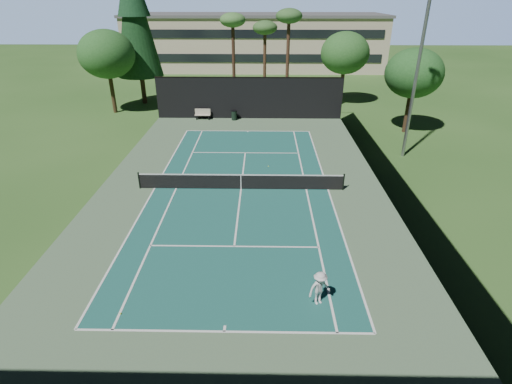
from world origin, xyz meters
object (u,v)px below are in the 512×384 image
at_px(tennis_ball_d, 190,175).
at_px(park_bench, 203,114).
at_px(tennis_ball_b, 181,183).
at_px(tennis_ball_c, 268,166).
at_px(tennis_ball_a, 121,314).
at_px(tennis_net, 241,181).
at_px(trash_bin, 234,115).
at_px(player, 320,288).

bearing_deg(tennis_ball_d, park_bench, 94.13).
height_order(tennis_ball_b, tennis_ball_c, tennis_ball_b).
bearing_deg(tennis_ball_c, tennis_ball_a, -111.61).
height_order(tennis_net, trash_bin, tennis_net).
distance_m(tennis_ball_a, tennis_ball_d, 13.11).
bearing_deg(tennis_ball_c, tennis_ball_d, -162.92).
height_order(tennis_ball_b, park_bench, park_bench).
distance_m(tennis_ball_b, tennis_ball_c, 6.43).
bearing_deg(trash_bin, tennis_ball_c, -74.62).
xyz_separation_m(tennis_ball_c, trash_bin, (-3.23, 11.75, 0.44)).
xyz_separation_m(tennis_ball_b, trash_bin, (2.50, 14.66, 0.44)).
xyz_separation_m(tennis_net, park_bench, (-4.56, 15.61, -0.01)).
height_order(tennis_ball_a, trash_bin, trash_bin).
relative_size(tennis_ball_a, park_bench, 0.05).
height_order(tennis_net, tennis_ball_b, tennis_net).
relative_size(tennis_net, trash_bin, 13.65).
xyz_separation_m(player, park_bench, (-8.17, 25.90, -0.19)).
distance_m(tennis_ball_d, trash_bin, 13.56).
bearing_deg(tennis_ball_b, tennis_ball_c, 26.96).
bearing_deg(tennis_ball_a, tennis_ball_c, 68.39).
height_order(tennis_net, player, player).
height_order(tennis_net, tennis_ball_c, tennis_net).
xyz_separation_m(tennis_ball_a, tennis_ball_d, (0.49, 13.10, -0.00)).
distance_m(tennis_net, tennis_ball_c, 4.12).
height_order(tennis_ball_a, tennis_ball_b, tennis_ball_b).
distance_m(tennis_net, player, 10.91).
bearing_deg(tennis_ball_a, trash_bin, 84.37).
bearing_deg(player, tennis_net, 84.86).
height_order(player, tennis_ball_c, player).
xyz_separation_m(tennis_ball_a, trash_bin, (2.61, 26.49, 0.44)).
relative_size(tennis_ball_b, tennis_ball_d, 1.08).
xyz_separation_m(tennis_net, player, (3.62, -10.29, 0.18)).
distance_m(tennis_ball_b, park_bench, 14.87).
bearing_deg(tennis_ball_a, tennis_ball_b, 89.47).
bearing_deg(tennis_ball_c, trash_bin, 105.38).
bearing_deg(tennis_ball_c, tennis_ball_b, -153.04).
distance_m(player, tennis_ball_d, 14.29).
bearing_deg(trash_bin, tennis_net, -84.60).
height_order(tennis_ball_a, park_bench, park_bench).
distance_m(tennis_ball_a, tennis_ball_c, 15.86).
distance_m(player, trash_bin, 26.21).
xyz_separation_m(tennis_ball_d, trash_bin, (2.12, 13.39, 0.44)).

